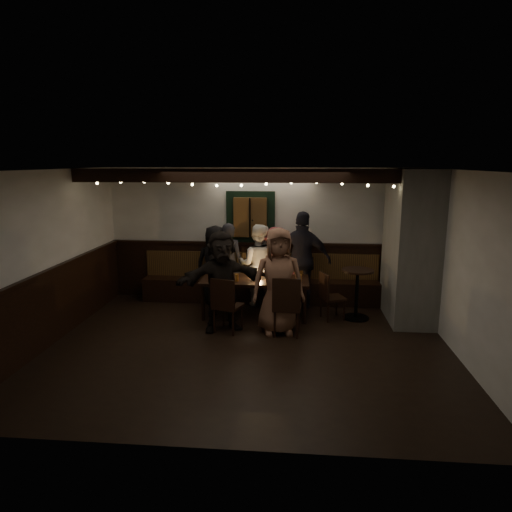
# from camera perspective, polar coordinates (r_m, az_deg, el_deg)

# --- Properties ---
(room) EXTENTS (6.02, 5.01, 2.62)m
(room) POSITION_cam_1_polar(r_m,az_deg,el_deg) (7.97, 7.67, -0.23)
(room) COLOR black
(room) RESTS_ON ground
(dining_table) EXTENTS (1.89, 0.81, 0.82)m
(dining_table) POSITION_cam_1_polar(r_m,az_deg,el_deg) (8.08, -0.13, -3.29)
(dining_table) COLOR black
(dining_table) RESTS_ON ground
(chair_near_left) EXTENTS (0.52, 0.52, 0.91)m
(chair_near_left) POSITION_cam_1_polar(r_m,az_deg,el_deg) (7.32, -3.84, -5.78)
(chair_near_left) COLOR black
(chair_near_left) RESTS_ON ground
(chair_near_right) EXTENTS (0.46, 0.46, 0.97)m
(chair_near_right) POSITION_cam_1_polar(r_m,az_deg,el_deg) (7.17, 3.86, -5.90)
(chair_near_right) COLOR black
(chair_near_right) RESTS_ON ground
(chair_end) EXTENTS (0.48, 0.48, 0.83)m
(chair_end) POSITION_cam_1_polar(r_m,az_deg,el_deg) (8.03, 9.08, -4.65)
(chair_end) COLOR black
(chair_end) RESTS_ON ground
(high_top) EXTENTS (0.55, 0.55, 0.88)m
(high_top) POSITION_cam_1_polar(r_m,az_deg,el_deg) (8.14, 12.51, -3.89)
(high_top) COLOR black
(high_top) RESTS_ON ground
(person_a) EXTENTS (0.75, 0.49, 1.52)m
(person_a) POSITION_cam_1_polar(r_m,az_deg,el_deg) (8.83, -5.16, -1.08)
(person_a) COLOR black
(person_a) RESTS_ON ground
(person_b) EXTENTS (0.62, 0.45, 1.57)m
(person_b) POSITION_cam_1_polar(r_m,az_deg,el_deg) (8.83, -3.45, -0.90)
(person_b) COLOR black
(person_b) RESTS_ON ground
(person_c) EXTENTS (0.82, 0.67, 1.56)m
(person_c) POSITION_cam_1_polar(r_m,az_deg,el_deg) (8.69, 0.27, -1.11)
(person_c) COLOR silver
(person_c) RESTS_ON ground
(person_d) EXTENTS (1.11, 0.88, 1.50)m
(person_d) POSITION_cam_1_polar(r_m,az_deg,el_deg) (8.74, 2.54, -1.26)
(person_d) COLOR maroon
(person_d) RESTS_ON ground
(person_e) EXTENTS (1.13, 0.67, 1.81)m
(person_e) POSITION_cam_1_polar(r_m,az_deg,el_deg) (8.60, 5.87, -0.45)
(person_e) COLOR black
(person_e) RESTS_ON ground
(person_f) EXTENTS (1.59, 1.03, 1.64)m
(person_f) POSITION_cam_1_polar(r_m,az_deg,el_deg) (7.39, -4.28, -3.15)
(person_f) COLOR black
(person_f) RESTS_ON ground
(person_g) EXTENTS (0.93, 0.70, 1.71)m
(person_g) POSITION_cam_1_polar(r_m,az_deg,el_deg) (7.24, 2.79, -3.15)
(person_g) COLOR brown
(person_g) RESTS_ON ground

